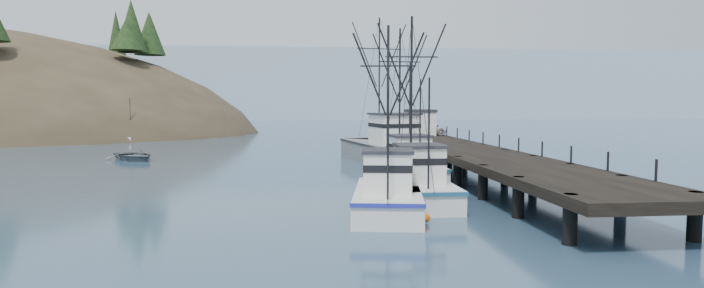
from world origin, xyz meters
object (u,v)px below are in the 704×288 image
at_px(trawler_mid, 388,196).
at_px(motorboat, 134,160).
at_px(trawler_near, 414,186).
at_px(work_vessel, 385,149).
at_px(pier, 472,154).
at_px(pickup_truck, 425,129).
at_px(pier_shed, 420,122).
at_px(trawler_far, 403,168).

relative_size(trawler_mid, motorboat, 1.72).
distance_m(trawler_near, work_vessel, 20.16).
relative_size(pier, pickup_truck, 9.13).
bearing_deg(pier, trawler_near, -123.66).
bearing_deg(pier_shed, motorboat, -172.73).
xyz_separation_m(trawler_near, motorboat, (-22.20, 24.19, -0.82)).
bearing_deg(pickup_truck, trawler_far, 152.25).
bearing_deg(trawler_mid, motorboat, 126.47).
relative_size(pier_shed, pickup_truck, 0.66).
distance_m(work_vessel, pier_shed, 9.56).
bearing_deg(pier_shed, pier, -90.37).
xyz_separation_m(pier_shed, pickup_truck, (0.53, 0.00, -0.75)).
distance_m(trawler_far, work_vessel, 11.34).
distance_m(pier, trawler_far, 5.65).
bearing_deg(trawler_mid, work_vessel, 81.14).
xyz_separation_m(trawler_near, pier_shed, (6.69, 27.88, 2.60)).
xyz_separation_m(trawler_near, trawler_far, (1.11, 8.77, 0.00)).
bearing_deg(trawler_mid, trawler_far, 75.26).
relative_size(trawler_far, motorboat, 1.98).
bearing_deg(pier_shed, work_vessel, -123.19).
xyz_separation_m(trawler_far, work_vessel, (0.49, 11.32, 0.41)).
height_order(trawler_far, pickup_truck, trawler_far).
relative_size(trawler_far, work_vessel, 0.67).
relative_size(trawler_near, work_vessel, 0.64).
height_order(pickup_truck, motorboat, pickup_truck).
bearing_deg(pickup_truck, trawler_near, 155.47).
height_order(work_vessel, motorboat, work_vessel).
bearing_deg(work_vessel, motorboat, 170.22).
relative_size(pier, motorboat, 7.71).
distance_m(trawler_near, pier_shed, 28.79).
relative_size(pickup_truck, motorboat, 0.84).
height_order(pier, pier_shed, pier_shed).
bearing_deg(pier, motorboat, 153.55).
bearing_deg(pier, trawler_far, -168.56).
xyz_separation_m(pier, work_vessel, (-4.98, 10.21, -0.46)).
distance_m(trawler_near, motorboat, 32.84).
bearing_deg(motorboat, pier, -66.41).
bearing_deg(work_vessel, pier_shed, 56.81).
distance_m(pier_shed, motorboat, 29.33).
relative_size(pier, work_vessel, 2.61).
relative_size(work_vessel, pier_shed, 5.27).
relative_size(work_vessel, motorboat, 2.96).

